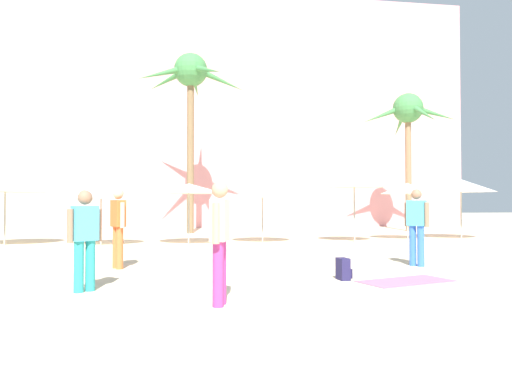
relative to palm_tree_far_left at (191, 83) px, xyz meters
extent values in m
plane|color=beige|center=(2.01, -17.74, -7.42)|extent=(120.00, 120.00, 0.00)
cube|color=pink|center=(6.13, 9.17, -0.23)|extent=(22.62, 8.57, 14.39)
cube|color=gray|center=(-5.31, 13.88, 5.40)|extent=(16.67, 10.51, 25.65)
cylinder|color=brown|center=(0.00, -0.03, -3.40)|extent=(0.34, 0.34, 8.05)
sphere|color=#428447|center=(0.00, -0.03, 0.63)|extent=(1.65, 1.65, 1.65)
cone|color=#428447|center=(1.55, 0.10, 0.18)|extent=(2.44, 0.57, 1.24)
cone|color=#428447|center=(0.25, 1.54, 0.28)|extent=(0.74, 2.48, 1.05)
cone|color=#428447|center=(-1.21, 1.02, 0.32)|extent=(2.10, 1.89, 0.97)
cone|color=#428447|center=(-1.40, -0.72, 0.20)|extent=(2.34, 1.40, 1.19)
cone|color=#428447|center=(0.74, -1.43, 0.27)|extent=(1.47, 2.34, 1.07)
cylinder|color=#896B4C|center=(11.47, 0.17, -4.16)|extent=(0.32, 0.32, 6.53)
sphere|color=#428447|center=(11.47, 0.17, -0.89)|extent=(1.59, 1.59, 1.59)
cone|color=#428447|center=(12.91, -0.07, -1.21)|extent=(2.26, 0.71, 0.97)
cone|color=#428447|center=(11.66, 1.51, -1.47)|extent=(0.63, 2.12, 1.45)
cone|color=#428447|center=(10.04, 0.24, -1.30)|extent=(2.22, 0.46, 1.14)
cone|color=#428447|center=(11.63, -1.20, -1.42)|extent=(0.60, 2.16, 1.36)
cylinder|color=gray|center=(-0.08, -6.21, -6.33)|extent=(0.06, 0.06, 2.18)
cone|color=beige|center=(-0.08, -6.21, -5.42)|extent=(2.65, 2.65, 0.35)
cylinder|color=gray|center=(6.15, -6.19, -6.18)|extent=(0.06, 0.06, 2.49)
cone|color=beige|center=(6.15, -6.19, -5.14)|extent=(2.20, 2.20, 0.41)
cylinder|color=gray|center=(-3.10, -6.30, -6.35)|extent=(0.06, 0.06, 2.14)
cone|color=white|center=(-3.10, -6.30, -5.53)|extent=(2.40, 2.40, 0.51)
cylinder|color=gray|center=(11.09, -5.26, -6.19)|extent=(0.06, 0.06, 2.46)
cone|color=white|center=(11.09, -5.26, -5.22)|extent=(2.71, 2.71, 0.52)
cylinder|color=gray|center=(-6.47, -5.70, -6.26)|extent=(0.06, 0.06, 2.32)
cone|color=beige|center=(-6.47, -5.70, -5.33)|extent=(2.78, 2.78, 0.46)
cylinder|color=gray|center=(8.66, -5.42, -6.28)|extent=(0.06, 0.06, 2.28)
cone|color=beige|center=(8.66, -5.42, -5.36)|extent=(2.13, 2.13, 0.44)
cylinder|color=gray|center=(2.66, -5.90, -6.35)|extent=(0.06, 0.06, 2.14)
cone|color=white|center=(2.66, -5.90, -5.51)|extent=(2.38, 2.38, 0.45)
cube|color=#EF6684|center=(3.96, -14.92, -7.41)|extent=(1.97, 1.36, 0.01)
cube|color=#211E47|center=(2.85, -14.57, -7.21)|extent=(0.21, 0.32, 0.42)
cube|color=#1A1838|center=(2.97, -14.55, -7.30)|extent=(0.08, 0.22, 0.18)
cylinder|color=blue|center=(5.26, -13.01, -6.95)|extent=(0.22, 0.22, 0.94)
cylinder|color=blue|center=(5.14, -12.85, -6.95)|extent=(0.22, 0.22, 0.94)
cube|color=#4CB2DB|center=(5.20, -12.93, -6.18)|extent=(0.41, 0.45, 0.60)
sphere|color=#936B51|center=(5.20, -12.93, -5.74)|extent=(0.33, 0.33, 0.24)
cylinder|color=#936B51|center=(5.34, -13.13, -6.21)|extent=(0.14, 0.14, 0.57)
cylinder|color=#936B51|center=(5.06, -12.73, -6.21)|extent=(0.14, 0.14, 0.57)
cylinder|color=teal|center=(-1.72, -15.04, -7.00)|extent=(0.22, 0.22, 0.85)
cylinder|color=teal|center=(-1.87, -15.17, -7.00)|extent=(0.22, 0.22, 0.85)
cube|color=#4CB2DB|center=(-1.80, -15.11, -6.28)|extent=(0.45, 0.42, 0.58)
sphere|color=#936B51|center=(-1.80, -15.11, -5.85)|extent=(0.34, 0.34, 0.24)
cylinder|color=#936B51|center=(-1.60, -14.95, -6.32)|extent=(0.14, 0.14, 0.55)
cylinder|color=#936B51|center=(-1.99, -15.26, -6.32)|extent=(0.14, 0.14, 0.55)
cylinder|color=#B7337F|center=(0.39, -16.37, -6.96)|extent=(0.20, 0.20, 0.93)
cylinder|color=#B7337F|center=(0.33, -16.56, -6.96)|extent=(0.20, 0.20, 0.93)
cube|color=beige|center=(0.36, -16.47, -6.19)|extent=(0.32, 0.44, 0.60)
sphere|color=tan|center=(0.36, -16.47, -5.75)|extent=(0.30, 0.30, 0.24)
cylinder|color=tan|center=(0.43, -16.23, -6.23)|extent=(0.12, 0.12, 0.57)
cylinder|color=tan|center=(0.29, -16.71, -6.23)|extent=(0.12, 0.12, 0.57)
cylinder|color=orange|center=(-1.70, -12.26, -6.95)|extent=(0.22, 0.22, 0.95)
cylinder|color=orange|center=(-1.61, -12.44, -6.95)|extent=(0.22, 0.22, 0.95)
cube|color=orange|center=(-1.66, -12.35, -6.18)|extent=(0.39, 0.46, 0.60)
sphere|color=#D1A889|center=(-1.66, -12.35, -5.74)|extent=(0.33, 0.33, 0.24)
cylinder|color=#D1A889|center=(-1.78, -12.13, -6.21)|extent=(0.14, 0.14, 0.57)
cylinder|color=#D1A889|center=(-1.53, -12.57, -6.21)|extent=(0.14, 0.14, 0.57)
camera|label=1|loc=(-0.09, -23.25, -5.95)|focal=32.91mm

